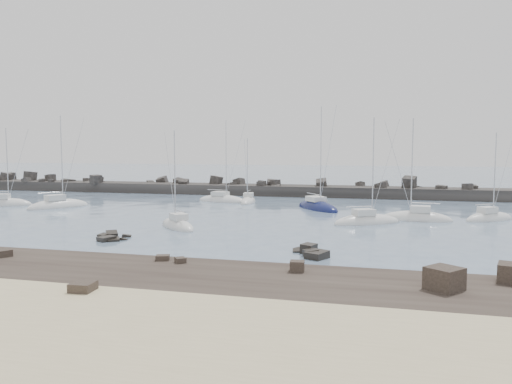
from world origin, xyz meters
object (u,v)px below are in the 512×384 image
sailboat_2 (58,206)px  sailboat_7 (317,208)px  sailboat_3 (222,201)px  sailboat_5 (248,202)px  sailboat_0 (4,205)px  sailboat_6 (367,222)px  sailboat_11 (489,219)px  sailboat_8 (417,219)px  sailboat_4 (178,226)px

sailboat_2 → sailboat_7: 36.92m
sailboat_3 → sailboat_5: 4.35m
sailboat_7 → sailboat_0: bearing=-170.7°
sailboat_6 → sailboat_11: bearing=23.9°
sailboat_5 → sailboat_8: 27.89m
sailboat_8 → sailboat_11: size_ratio=1.16×
sailboat_3 → sailboat_5: sailboat_3 is taller
sailboat_4 → sailboat_5: (0.77, 25.77, -0.00)m
sailboat_8 → sailboat_0: bearing=179.2°
sailboat_3 → sailboat_11: bearing=-18.0°
sailboat_3 → sailboat_8: size_ratio=1.07×
sailboat_5 → sailboat_8: size_ratio=0.84×
sailboat_0 → sailboat_7: (45.37, 7.43, -0.02)m
sailboat_5 → sailboat_7: bearing=-25.6°
sailboat_2 → sailboat_6: 43.51m
sailboat_6 → sailboat_8: size_ratio=0.99×
sailboat_7 → sailboat_6: bearing=-59.8°
sailboat_5 → sailboat_11: 34.57m
sailboat_5 → sailboat_6: size_ratio=0.85×
sailboat_0 → sailboat_11: bearing=1.2°
sailboat_2 → sailboat_3: sailboat_2 is taller
sailboat_0 → sailboat_5: (33.81, 12.97, -0.02)m
sailboat_0 → sailboat_8: bearing=-0.8°
sailboat_0 → sailboat_6: sailboat_6 is taller
sailboat_3 → sailboat_11: 38.79m
sailboat_7 → sailboat_8: 15.13m
sailboat_3 → sailboat_7: size_ratio=0.91×
sailboat_7 → sailboat_11: sailboat_7 is taller
sailboat_6 → sailboat_7: sailboat_7 is taller
sailboat_2 → sailboat_4: sailboat_2 is taller
sailboat_3 → sailboat_4: bearing=-82.2°
sailboat_2 → sailboat_8: 48.86m
sailboat_0 → sailboat_3: bearing=24.4°
sailboat_7 → sailboat_11: (21.01, -6.06, 0.01)m
sailboat_7 → sailboat_3: bearing=159.5°
sailboat_2 → sailboat_5: sailboat_2 is taller
sailboat_2 → sailboat_7: size_ratio=0.93×
sailboat_0 → sailboat_2: size_ratio=0.88×
sailboat_7 → sailboat_4: bearing=-121.4°
sailboat_2 → sailboat_5: bearing=28.0°
sailboat_0 → sailboat_8: sailboat_8 is taller
sailboat_5 → sailboat_7: sailboat_7 is taller
sailboat_7 → sailboat_8: size_ratio=1.18×
sailboat_3 → sailboat_7: bearing=-20.5°
sailboat_0 → sailboat_2: (9.23, -0.11, 0.00)m
sailboat_4 → sailboat_7: bearing=58.6°
sailboat_3 → sailboat_7: sailboat_7 is taller
sailboat_4 → sailboat_5: size_ratio=1.03×
sailboat_2 → sailboat_11: bearing=1.5°
sailboat_4 → sailboat_8: sailboat_8 is taller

